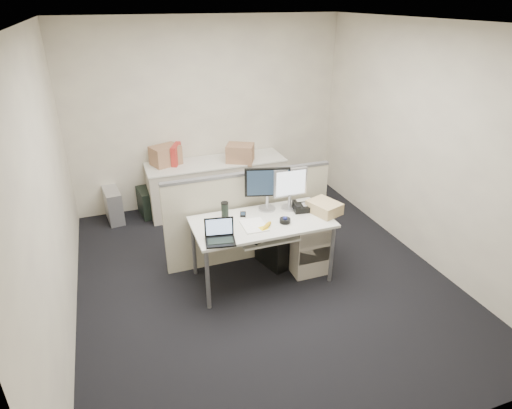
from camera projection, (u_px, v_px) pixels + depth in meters
name	position (u px, v px, depth m)	size (l,w,h in m)	color
floor	(262.00, 277.00, 4.92)	(4.00, 4.50, 0.01)	black
ceiling	(263.00, 22.00, 3.74)	(4.00, 4.50, 0.01)	white
wall_back	(208.00, 115.00, 6.23)	(4.00, 0.02, 2.70)	beige
wall_front	(401.00, 301.00, 2.43)	(4.00, 0.02, 2.70)	beige
wall_left	(48.00, 195.00, 3.72)	(0.02, 4.50, 2.70)	beige
wall_right	(424.00, 146.00, 4.93)	(0.02, 4.50, 2.70)	beige
desk	(262.00, 226.00, 4.63)	(1.50, 0.75, 0.73)	white
keyboard_tray	(268.00, 238.00, 4.50)	(0.62, 0.32, 0.02)	white
drawer_pedestal	(304.00, 242.00, 4.99)	(0.40, 0.55, 0.65)	#BDB3A1
cubicle_partition	(249.00, 217.00, 5.06)	(2.00, 0.06, 1.10)	#AEA78F
back_counter	(217.00, 185.00, 6.40)	(2.00, 0.60, 0.72)	#BDB3A1
monitor_main	(267.00, 189.00, 4.74)	(0.50, 0.19, 0.50)	black
monitor_small	(290.00, 189.00, 4.77)	(0.39, 0.19, 0.48)	#B7B7BC
laptop	(220.00, 233.00, 4.15)	(0.29, 0.22, 0.22)	black
trackball	(285.00, 221.00, 4.56)	(0.12, 0.12, 0.05)	black
desk_phone	(303.00, 208.00, 4.81)	(0.21, 0.17, 0.07)	black
paper_stack	(254.00, 225.00, 4.49)	(0.24, 0.31, 0.01)	white
sticky_pad	(264.00, 229.00, 4.43)	(0.09, 0.09, 0.01)	yellow
travel_mug	(225.00, 210.00, 4.64)	(0.08, 0.08, 0.17)	black
banana	(267.00, 225.00, 4.46)	(0.19, 0.05, 0.04)	gold
cellphone	(243.00, 214.00, 4.72)	(0.06, 0.12, 0.02)	black
manila_folders	(324.00, 207.00, 4.75)	(0.27, 0.34, 0.13)	tan
keyboard	(266.00, 234.00, 4.52)	(0.44, 0.16, 0.02)	black
pc_tower_desk	(272.00, 250.00, 5.06)	(0.18, 0.44, 0.41)	black
pc_tower_spare_dark	(146.00, 202.00, 6.23)	(0.17, 0.42, 0.40)	black
pc_tower_spare_silver	(113.00, 205.00, 6.08)	(0.20, 0.50, 0.46)	#B7B7BC
cardboard_box_left	(166.00, 156.00, 6.06)	(0.39, 0.29, 0.29)	#8F6A52
cardboard_box_right	(240.00, 154.00, 6.18)	(0.38, 0.29, 0.27)	#8F6A52
red_binder	(176.00, 155.00, 6.09)	(0.08, 0.32, 0.30)	red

